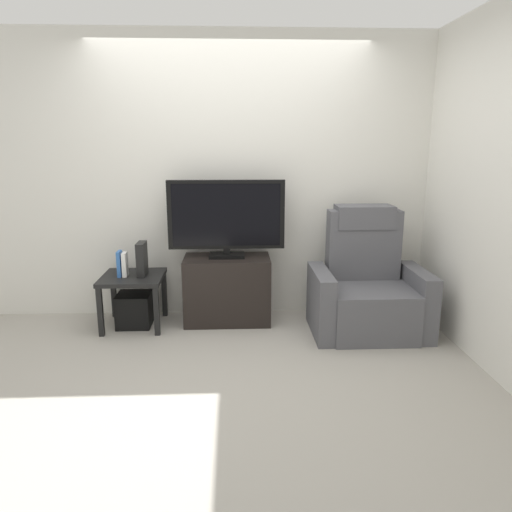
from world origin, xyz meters
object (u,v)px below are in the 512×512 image
at_px(subwoofer_box, 135,310).
at_px(book_leftmost, 120,264).
at_px(game_console, 142,259).
at_px(recliner_armchair, 367,289).
at_px(tv_stand, 227,289).
at_px(book_middle, 125,264).
at_px(side_table, 133,284).
at_px(television, 226,217).

height_order(subwoofer_box, book_leftmost, book_leftmost).
distance_m(book_leftmost, game_console, 0.20).
relative_size(subwoofer_box, book_leftmost, 1.31).
relative_size(recliner_armchair, subwoofer_box, 3.62).
distance_m(tv_stand, book_middle, 0.94).
height_order(recliner_armchair, side_table, recliner_armchair).
bearing_deg(subwoofer_box, book_leftmost, -168.69).
distance_m(recliner_armchair, book_leftmost, 2.19).
relative_size(side_table, book_middle, 2.52).
bearing_deg(television, tv_stand, -90.00).
bearing_deg(game_console, tv_stand, 5.47).
bearing_deg(television, game_console, -173.12).
xyz_separation_m(tv_stand, side_table, (-0.84, -0.08, 0.09)).
bearing_deg(side_table, book_leftmost, -168.69).
distance_m(television, book_middle, 0.99).
relative_size(tv_stand, subwoofer_box, 2.61).
height_order(television, side_table, television).
bearing_deg(tv_stand, book_leftmost, -173.82).
height_order(book_leftmost, book_middle, book_leftmost).
bearing_deg(recliner_armchair, book_middle, 170.11).
height_order(television, recliner_armchair, television).
height_order(tv_stand, book_leftmost, book_leftmost).
bearing_deg(recliner_armchair, television, 161.47).
bearing_deg(tv_stand, game_console, -174.53).
xyz_separation_m(recliner_armchair, subwoofer_box, (-2.07, 0.19, -0.22)).
distance_m(side_table, game_console, 0.24).
bearing_deg(recliner_armchair, tv_stand, 162.30).
xyz_separation_m(television, game_console, (-0.75, -0.09, -0.36)).
xyz_separation_m(television, recliner_armchair, (1.23, -0.29, -0.60)).
distance_m(recliner_armchair, book_middle, 2.14).
distance_m(television, side_table, 1.03).
bearing_deg(subwoofer_box, book_middle, -160.19).
height_order(side_table, book_middle, book_middle).
distance_m(television, game_console, 0.84).
bearing_deg(subwoofer_box, television, 6.82).
relative_size(subwoofer_box, game_console, 1.00).
bearing_deg(recliner_armchair, book_leftmost, 170.20).
bearing_deg(book_middle, book_leftmost, 180.00).
relative_size(side_table, subwoofer_box, 1.81).
bearing_deg(side_table, tv_stand, 5.56).
height_order(tv_stand, book_middle, book_middle).
bearing_deg(tv_stand, subwoofer_box, -174.44).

